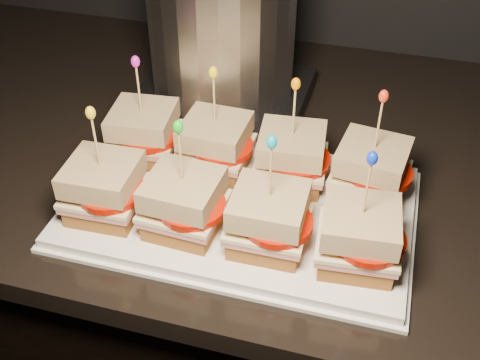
# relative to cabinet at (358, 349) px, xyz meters

# --- Properties ---
(cabinet) EXTENTS (2.44, 0.69, 0.86)m
(cabinet) POSITION_rel_cabinet_xyz_m (0.00, 0.00, 0.00)
(cabinet) COLOR black
(cabinet) RESTS_ON ground
(granite_slab) EXTENTS (2.48, 0.73, 0.03)m
(granite_slab) POSITION_rel_cabinet_xyz_m (0.00, -0.00, 0.45)
(granite_slab) COLOR black
(granite_slab) RESTS_ON cabinet
(platter) EXTENTS (0.45, 0.28, 0.02)m
(platter) POSITION_rel_cabinet_xyz_m (-0.19, -0.17, 0.47)
(platter) COLOR white
(platter) RESTS_ON granite_slab
(platter_rim) EXTENTS (0.46, 0.29, 0.01)m
(platter_rim) POSITION_rel_cabinet_xyz_m (-0.19, -0.17, 0.46)
(platter_rim) COLOR white
(platter_rim) RESTS_ON granite_slab
(sandwich_0_bread_bot) EXTENTS (0.09, 0.09, 0.02)m
(sandwich_0_bread_bot) POSITION_rel_cabinet_xyz_m (-0.35, -0.11, 0.49)
(sandwich_0_bread_bot) COLOR brown
(sandwich_0_bread_bot) RESTS_ON platter
(sandwich_0_ham) EXTENTS (0.10, 0.10, 0.01)m
(sandwich_0_ham) POSITION_rel_cabinet_xyz_m (-0.35, -0.11, 0.51)
(sandwich_0_ham) COLOR #CB696C
(sandwich_0_ham) RESTS_ON sandwich_0_bread_bot
(sandwich_0_cheese) EXTENTS (0.10, 0.10, 0.01)m
(sandwich_0_cheese) POSITION_rel_cabinet_xyz_m (-0.35, -0.11, 0.51)
(sandwich_0_cheese) COLOR beige
(sandwich_0_cheese) RESTS_ON sandwich_0_ham
(sandwich_0_tomato) EXTENTS (0.08, 0.08, 0.01)m
(sandwich_0_tomato) POSITION_rel_cabinet_xyz_m (-0.34, -0.11, 0.52)
(sandwich_0_tomato) COLOR #AF1302
(sandwich_0_tomato) RESTS_ON sandwich_0_cheese
(sandwich_0_bread_top) EXTENTS (0.09, 0.09, 0.03)m
(sandwich_0_bread_top) POSITION_rel_cabinet_xyz_m (-0.35, -0.11, 0.54)
(sandwich_0_bread_top) COLOR brown
(sandwich_0_bread_top) RESTS_ON sandwich_0_tomato
(sandwich_0_pick) EXTENTS (0.00, 0.00, 0.09)m
(sandwich_0_pick) POSITION_rel_cabinet_xyz_m (-0.35, -0.11, 0.59)
(sandwich_0_pick) COLOR tan
(sandwich_0_pick) RESTS_ON sandwich_0_bread_top
(sandwich_0_frill) EXTENTS (0.01, 0.01, 0.02)m
(sandwich_0_frill) POSITION_rel_cabinet_xyz_m (-0.35, -0.11, 0.63)
(sandwich_0_frill) COLOR #C520B1
(sandwich_0_frill) RESTS_ON sandwich_0_pick
(sandwich_1_bread_bot) EXTENTS (0.09, 0.09, 0.02)m
(sandwich_1_bread_bot) POSITION_rel_cabinet_xyz_m (-0.25, -0.11, 0.49)
(sandwich_1_bread_bot) COLOR brown
(sandwich_1_bread_bot) RESTS_ON platter
(sandwich_1_ham) EXTENTS (0.10, 0.09, 0.01)m
(sandwich_1_ham) POSITION_rel_cabinet_xyz_m (-0.25, -0.11, 0.51)
(sandwich_1_ham) COLOR #CB696C
(sandwich_1_ham) RESTS_ON sandwich_1_bread_bot
(sandwich_1_cheese) EXTENTS (0.10, 0.09, 0.01)m
(sandwich_1_cheese) POSITION_rel_cabinet_xyz_m (-0.25, -0.11, 0.51)
(sandwich_1_cheese) COLOR beige
(sandwich_1_cheese) RESTS_ON sandwich_1_ham
(sandwich_1_tomato) EXTENTS (0.08, 0.08, 0.01)m
(sandwich_1_tomato) POSITION_rel_cabinet_xyz_m (-0.24, -0.11, 0.52)
(sandwich_1_tomato) COLOR #AF1302
(sandwich_1_tomato) RESTS_ON sandwich_1_cheese
(sandwich_1_bread_top) EXTENTS (0.09, 0.09, 0.03)m
(sandwich_1_bread_top) POSITION_rel_cabinet_xyz_m (-0.25, -0.11, 0.54)
(sandwich_1_bread_top) COLOR brown
(sandwich_1_bread_top) RESTS_ON sandwich_1_tomato
(sandwich_1_pick) EXTENTS (0.00, 0.00, 0.09)m
(sandwich_1_pick) POSITION_rel_cabinet_xyz_m (-0.25, -0.11, 0.59)
(sandwich_1_pick) COLOR tan
(sandwich_1_pick) RESTS_ON sandwich_1_bread_top
(sandwich_1_frill) EXTENTS (0.01, 0.01, 0.02)m
(sandwich_1_frill) POSITION_rel_cabinet_xyz_m (-0.25, -0.11, 0.63)
(sandwich_1_frill) COLOR yellow
(sandwich_1_frill) RESTS_ON sandwich_1_pick
(sandwich_2_bread_bot) EXTENTS (0.09, 0.09, 0.02)m
(sandwich_2_bread_bot) POSITION_rel_cabinet_xyz_m (-0.14, -0.11, 0.49)
(sandwich_2_bread_bot) COLOR brown
(sandwich_2_bread_bot) RESTS_ON platter
(sandwich_2_ham) EXTENTS (0.10, 0.10, 0.01)m
(sandwich_2_ham) POSITION_rel_cabinet_xyz_m (-0.14, -0.11, 0.51)
(sandwich_2_ham) COLOR #CB696C
(sandwich_2_ham) RESTS_ON sandwich_2_bread_bot
(sandwich_2_cheese) EXTENTS (0.10, 0.10, 0.01)m
(sandwich_2_cheese) POSITION_rel_cabinet_xyz_m (-0.14, -0.11, 0.51)
(sandwich_2_cheese) COLOR beige
(sandwich_2_cheese) RESTS_ON sandwich_2_ham
(sandwich_2_tomato) EXTENTS (0.08, 0.08, 0.01)m
(sandwich_2_tomato) POSITION_rel_cabinet_xyz_m (-0.13, -0.11, 0.52)
(sandwich_2_tomato) COLOR #AF1302
(sandwich_2_tomato) RESTS_ON sandwich_2_cheese
(sandwich_2_bread_top) EXTENTS (0.09, 0.09, 0.03)m
(sandwich_2_bread_top) POSITION_rel_cabinet_xyz_m (-0.14, -0.11, 0.54)
(sandwich_2_bread_top) COLOR brown
(sandwich_2_bread_top) RESTS_ON sandwich_2_tomato
(sandwich_2_pick) EXTENTS (0.00, 0.00, 0.09)m
(sandwich_2_pick) POSITION_rel_cabinet_xyz_m (-0.14, -0.11, 0.59)
(sandwich_2_pick) COLOR tan
(sandwich_2_pick) RESTS_ON sandwich_2_bread_top
(sandwich_2_frill) EXTENTS (0.01, 0.01, 0.02)m
(sandwich_2_frill) POSITION_rel_cabinet_xyz_m (-0.14, -0.11, 0.63)
(sandwich_2_frill) COLOR orange
(sandwich_2_frill) RESTS_ON sandwich_2_pick
(sandwich_3_bread_bot) EXTENTS (0.09, 0.09, 0.02)m
(sandwich_3_bread_bot) POSITION_rel_cabinet_xyz_m (-0.03, -0.11, 0.49)
(sandwich_3_bread_bot) COLOR brown
(sandwich_3_bread_bot) RESTS_ON platter
(sandwich_3_ham) EXTENTS (0.10, 0.10, 0.01)m
(sandwich_3_ham) POSITION_rel_cabinet_xyz_m (-0.03, -0.11, 0.51)
(sandwich_3_ham) COLOR #CB696C
(sandwich_3_ham) RESTS_ON sandwich_3_bread_bot
(sandwich_3_cheese) EXTENTS (0.11, 0.10, 0.01)m
(sandwich_3_cheese) POSITION_rel_cabinet_xyz_m (-0.03, -0.11, 0.51)
(sandwich_3_cheese) COLOR beige
(sandwich_3_cheese) RESTS_ON sandwich_3_ham
(sandwich_3_tomato) EXTENTS (0.08, 0.08, 0.01)m
(sandwich_3_tomato) POSITION_rel_cabinet_xyz_m (-0.02, -0.11, 0.52)
(sandwich_3_tomato) COLOR #AF1302
(sandwich_3_tomato) RESTS_ON sandwich_3_cheese
(sandwich_3_bread_top) EXTENTS (0.10, 0.10, 0.03)m
(sandwich_3_bread_top) POSITION_rel_cabinet_xyz_m (-0.03, -0.11, 0.54)
(sandwich_3_bread_top) COLOR brown
(sandwich_3_bread_top) RESTS_ON sandwich_3_tomato
(sandwich_3_pick) EXTENTS (0.00, 0.00, 0.09)m
(sandwich_3_pick) POSITION_rel_cabinet_xyz_m (-0.03, -0.11, 0.59)
(sandwich_3_pick) COLOR tan
(sandwich_3_pick) RESTS_ON sandwich_3_bread_top
(sandwich_3_frill) EXTENTS (0.01, 0.01, 0.02)m
(sandwich_3_frill) POSITION_rel_cabinet_xyz_m (-0.03, -0.11, 0.63)
(sandwich_3_frill) COLOR red
(sandwich_3_frill) RESTS_ON sandwich_3_pick
(sandwich_4_bread_bot) EXTENTS (0.09, 0.09, 0.02)m
(sandwich_4_bread_bot) POSITION_rel_cabinet_xyz_m (-0.35, -0.23, 0.49)
(sandwich_4_bread_bot) COLOR brown
(sandwich_4_bread_bot) RESTS_ON platter
(sandwich_4_ham) EXTENTS (0.10, 0.09, 0.01)m
(sandwich_4_ham) POSITION_rel_cabinet_xyz_m (-0.35, -0.23, 0.51)
(sandwich_4_ham) COLOR #CB696C
(sandwich_4_ham) RESTS_ON sandwich_4_bread_bot
(sandwich_4_cheese) EXTENTS (0.10, 0.09, 0.01)m
(sandwich_4_cheese) POSITION_rel_cabinet_xyz_m (-0.35, -0.23, 0.51)
(sandwich_4_cheese) COLOR beige
(sandwich_4_cheese) RESTS_ON sandwich_4_ham
(sandwich_4_tomato) EXTENTS (0.08, 0.08, 0.01)m
(sandwich_4_tomato) POSITION_rel_cabinet_xyz_m (-0.34, -0.24, 0.52)
(sandwich_4_tomato) COLOR #AF1302
(sandwich_4_tomato) RESTS_ON sandwich_4_cheese
(sandwich_4_bread_top) EXTENTS (0.09, 0.09, 0.03)m
(sandwich_4_bread_top) POSITION_rel_cabinet_xyz_m (-0.35, -0.23, 0.54)
(sandwich_4_bread_top) COLOR brown
(sandwich_4_bread_top) RESTS_ON sandwich_4_tomato
(sandwich_4_pick) EXTENTS (0.00, 0.00, 0.09)m
(sandwich_4_pick) POSITION_rel_cabinet_xyz_m (-0.35, -0.23, 0.59)
(sandwich_4_pick) COLOR tan
(sandwich_4_pick) RESTS_ON sandwich_4_bread_top
(sandwich_4_frill) EXTENTS (0.01, 0.01, 0.02)m
(sandwich_4_frill) POSITION_rel_cabinet_xyz_m (-0.35, -0.23, 0.63)
(sandwich_4_frill) COLOR yellow
(sandwich_4_frill) RESTS_ON sandwich_4_pick
(sandwich_5_bread_bot) EXTENTS (0.09, 0.09, 0.02)m
(sandwich_5_bread_bot) POSITION_rel_cabinet_xyz_m (-0.25, -0.23, 0.49)
(sandwich_5_bread_bot) COLOR brown
(sandwich_5_bread_bot) RESTS_ON platter
(sandwich_5_ham) EXTENTS (0.10, 0.09, 0.01)m
(sandwich_5_ham) POSITION_rel_cabinet_xyz_m (-0.25, -0.23, 0.51)
(sandwich_5_ham) COLOR #CB696C
(sandwich_5_ham) RESTS_ON sandwich_5_bread_bot
(sandwich_5_cheese) EXTENTS (0.10, 0.10, 0.01)m
(sandwich_5_cheese) POSITION_rel_cabinet_xyz_m (-0.25, -0.23, 0.51)
(sandwich_5_cheese) COLOR beige
(sandwich_5_cheese) RESTS_ON sandwich_5_ham
(sandwich_5_tomato) EXTENTS (0.08, 0.08, 0.01)m
(sandwich_5_tomato) POSITION_rel_cabinet_xyz_m (-0.24, -0.24, 0.52)
(sandwich_5_tomato) COLOR #AF1302
(sandwich_5_tomato) RESTS_ON sandwich_5_cheese
(sandwich_5_bread_top) EXTENTS (0.09, 0.09, 0.03)m
(sandwich_5_bread_top) POSITION_rel_cabinet_xyz_m (-0.25, -0.23, 0.54)
(sandwich_5_bread_top) COLOR brown
(sandwich_5_bread_top) RESTS_ON sandwich_5_tomato
(sandwich_5_pick) EXTENTS (0.00, 0.00, 0.09)m
(sandwich_5_pick) POSITION_rel_cabinet_xyz_m (-0.25, -0.23, 0.59)
(sandwich_5_pick) COLOR tan
(sandwich_5_pick) RESTS_ON sandwich_5_bread_top
(sandwich_5_frill) EXTENTS (0.01, 0.01, 0.02)m
(sandwich_5_frill) POSITION_rel_cabinet_xyz_m (-0.25, -0.23, 0.63)
(sandwich_5_frill) COLOR #14B41D
(sandwich_5_frill) RESTS_ON sandwich_5_pick
(sandwich_6_bread_bot) EXTENTS (0.09, 0.09, 0.02)m
(sandwich_6_bread_bot) POSITION_rel_cabinet_xyz_m (-0.14, -0.23, 0.49)
(sandwich_6_bread_bot) COLOR brown
(sandwich_6_bread_bot) RESTS_ON platter
(sandwich_6_ham) EXTENTS (0.09, 0.09, 0.01)m
(sandwich_6_ham) POSITION_rel_cabinet_xyz_m (-0.14, -0.23, 0.51)
(sandwich_6_ham) COLOR #CB696C
(sandwich_6_ham) RESTS_ON sandwich_6_bread_bot
(sandwich_6_cheese) EXTENTS (0.10, 0.09, 0.01)m
(sandwich_6_cheese) POSITION_rel_cabinet_xyz_m (-0.14, -0.23, 0.51)
(sandwich_6_cheese) COLOR beige
(sandwich_6_cheese) RESTS_ON sandwich_6_ham
(sandwich_6_tomato) EXTENTS (0.08, 0.08, 0.01)m
(sandwich_6_tomato) POSITION_rel_cabinet_xyz_m (-0.13, -0.24, 0.52)
(sandwich_6_tomato) COLOR #AF1302
(sandwich_6_tomato) RESTS_ON sandwich_6_cheese
(sandwich_6_bread_top) EXTENTS (0.09, 0.09, 0.03)m
(sandwich_6_bread_top) POSITION_rel_cabinet_xyz_m (-0.14, -0.23, 0.54)
(sandwich_6_bread_top) COLOR brown
(sandwich_6_bread_top) RESTS_ON sandwich_6_tomato
(sandwich_6_pick) EXTENTS (0.00, 0.00, 0.09)m
(sandwich_6_pick) POSITION_rel_cabinet_xyz_m (-0.14, -0.23, 0.59)
(sandwich_6_pick) COLOR tan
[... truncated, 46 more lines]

